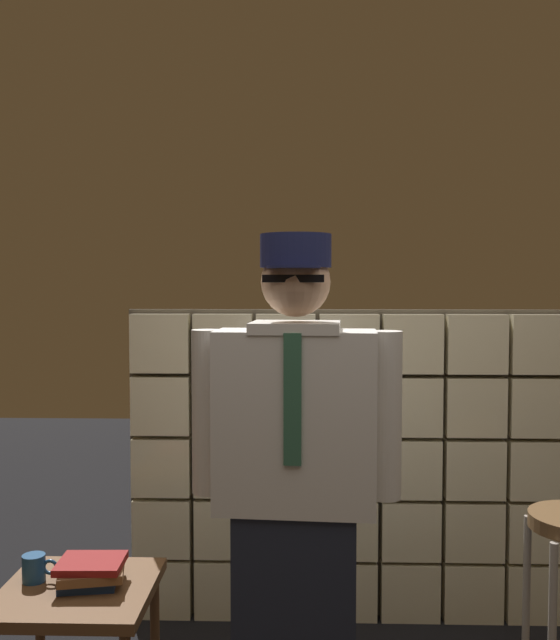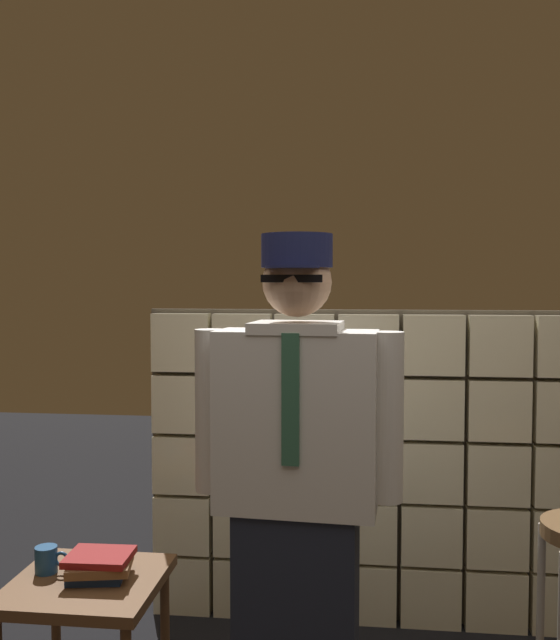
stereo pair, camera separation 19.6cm
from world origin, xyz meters
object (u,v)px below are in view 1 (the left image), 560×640
standing_person (295,488)px  book_stack (91,572)px  coffee_mug (35,568)px  side_table (78,607)px

standing_person → book_stack: standing_person is taller
book_stack → coffee_mug: coffee_mug is taller
standing_person → side_table: (-0.75, 0.06, -0.44)m
standing_person → book_stack: 0.78m
coffee_mug → book_stack: bearing=-7.6°
standing_person → side_table: standing_person is taller
side_table → standing_person: bearing=-4.3°
side_table → book_stack: (0.04, 0.01, 0.12)m
coffee_mug → side_table: bearing=-12.2°
side_table → book_stack: book_stack is taller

